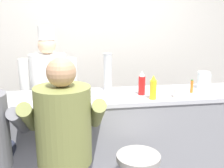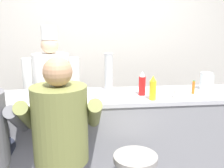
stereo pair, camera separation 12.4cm
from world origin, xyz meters
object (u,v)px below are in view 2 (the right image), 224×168
(breakfast_plate, at_px, (82,100))
(cup_stack_steel, at_px, (109,72))
(coffee_mug_white, at_px, (179,94))
(mustard_bottle_yellow, at_px, (153,89))
(diner_seated_olive, at_px, (61,128))
(cereal_bowl, at_px, (87,92))
(hot_sauce_bottle_orange, at_px, (193,87))
(ketchup_bottle_red, at_px, (142,84))
(water_pitcher_clear, at_px, (206,81))
(cook_in_whites_near, at_px, (52,91))

(breakfast_plate, xyz_separation_m, cup_stack_steel, (0.29, 0.40, 0.19))
(coffee_mug_white, bearing_deg, mustard_bottle_yellow, -175.25)
(breakfast_plate, bearing_deg, mustard_bottle_yellow, -0.50)
(cup_stack_steel, xyz_separation_m, diner_seated_olive, (-0.46, -0.75, -0.31))
(breakfast_plate, height_order, cereal_bowl, cereal_bowl)
(breakfast_plate, relative_size, cereal_bowl, 1.91)
(hot_sauce_bottle_orange, height_order, cereal_bowl, hot_sauce_bottle_orange)
(diner_seated_olive, bearing_deg, ketchup_bottle_red, 33.37)
(diner_seated_olive, bearing_deg, breakfast_plate, 64.02)
(cereal_bowl, distance_m, cup_stack_steel, 0.32)
(hot_sauce_bottle_orange, distance_m, diner_seated_olive, 1.42)
(hot_sauce_bottle_orange, distance_m, cup_stack_steel, 0.90)
(ketchup_bottle_red, height_order, diner_seated_olive, diner_seated_olive)
(water_pitcher_clear, distance_m, diner_seated_olive, 1.66)
(ketchup_bottle_red, distance_m, breakfast_plate, 0.64)
(coffee_mug_white, distance_m, diner_seated_olive, 1.17)
(hot_sauce_bottle_orange, bearing_deg, diner_seated_olive, -159.07)
(water_pitcher_clear, distance_m, coffee_mug_white, 0.50)
(ketchup_bottle_red, distance_m, cereal_bowl, 0.56)
(mustard_bottle_yellow, bearing_deg, diner_seated_olive, -158.05)
(coffee_mug_white, xyz_separation_m, cook_in_whites_near, (-1.30, 0.76, -0.13))
(cereal_bowl, distance_m, diner_seated_olive, 0.66)
(ketchup_bottle_red, xyz_separation_m, diner_seated_olive, (-0.78, -0.51, -0.22))
(mustard_bottle_yellow, relative_size, cook_in_whites_near, 0.14)
(coffee_mug_white, relative_size, cook_in_whites_near, 0.08)
(mustard_bottle_yellow, bearing_deg, ketchup_bottle_red, 110.45)
(coffee_mug_white, bearing_deg, cereal_bowl, 164.68)
(cereal_bowl, bearing_deg, diner_seated_olive, -110.72)
(cup_stack_steel, bearing_deg, mustard_bottle_yellow, -46.94)
(mustard_bottle_yellow, distance_m, diner_seated_olive, 0.93)
(cereal_bowl, height_order, coffee_mug_white, coffee_mug_white)
(mustard_bottle_yellow, distance_m, cereal_bowl, 0.67)
(cup_stack_steel, distance_m, cook_in_whites_near, 0.80)
(mustard_bottle_yellow, height_order, water_pitcher_clear, mustard_bottle_yellow)
(mustard_bottle_yellow, bearing_deg, breakfast_plate, 179.50)
(hot_sauce_bottle_orange, distance_m, coffee_mug_white, 0.25)
(cup_stack_steel, bearing_deg, breakfast_plate, -126.02)
(mustard_bottle_yellow, bearing_deg, water_pitcher_clear, 24.44)
(ketchup_bottle_red, height_order, mustard_bottle_yellow, ketchup_bottle_red)
(ketchup_bottle_red, height_order, hot_sauce_bottle_orange, ketchup_bottle_red)
(coffee_mug_white, bearing_deg, breakfast_plate, -179.00)
(cereal_bowl, bearing_deg, breakfast_plate, -103.07)
(ketchup_bottle_red, relative_size, cereal_bowl, 1.82)
(mustard_bottle_yellow, xyz_separation_m, diner_seated_olive, (-0.84, -0.34, -0.22))
(cup_stack_steel, height_order, cook_in_whites_near, cook_in_whites_near)
(ketchup_bottle_red, bearing_deg, cereal_bowl, 170.60)
(ketchup_bottle_red, relative_size, mustard_bottle_yellow, 1.04)
(mustard_bottle_yellow, bearing_deg, hot_sauce_bottle_orange, 19.06)
(ketchup_bottle_red, height_order, cereal_bowl, ketchup_bottle_red)
(ketchup_bottle_red, bearing_deg, cup_stack_steel, 143.41)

